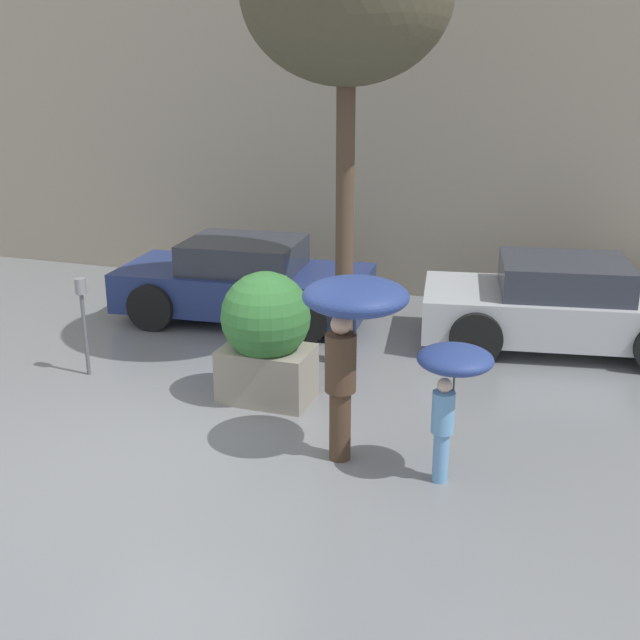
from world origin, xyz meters
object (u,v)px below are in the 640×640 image
planter_box (266,334)px  parked_car_far (561,306)px  person_adult (352,316)px  person_child (452,375)px  parking_meter (82,306)px  parked_car_near (245,282)px

planter_box → parked_car_far: bearing=43.5°
person_adult → person_child: 1.12m
planter_box → person_child: size_ratio=1.15×
planter_box → person_adult: 1.89m
person_child → parking_meter: person_child is taller
parked_car_far → parking_meter: bearing=108.7°
planter_box → person_adult: bearing=-38.3°
person_child → parked_car_far: size_ratio=0.34×
person_adult → parked_car_far: size_ratio=0.47×
person_adult → person_child: bearing=-32.2°
planter_box → parked_car_near: planter_box is taller
planter_box → parking_meter: bearing=-179.6°
parking_meter → parked_car_far: bearing=28.2°
planter_box → parked_car_near: size_ratio=0.40×
person_adult → parked_car_near: person_adult is taller
person_adult → parked_car_far: person_adult is taller
person_child → parked_car_far: 4.38m
parked_car_near → parking_meter: parking_meter is taller
person_child → planter_box: bearing=115.0°
person_child → parking_meter: size_ratio=1.06×
person_adult → parking_meter: size_ratio=1.48×
parked_car_near → planter_box: bearing=-156.3°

